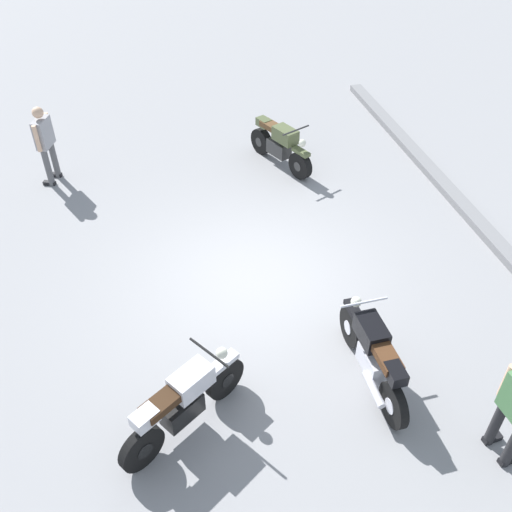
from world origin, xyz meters
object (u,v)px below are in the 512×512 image
(motorcycle_black_cruiser, at_px, (373,355))
(person_in_gray_shirt, at_px, (45,140))
(motorcycle_olive_vintage, at_px, (280,145))
(motorcycle_silver_cruiser, at_px, (183,402))

(motorcycle_black_cruiser, bearing_deg, person_in_gray_shirt, 33.29)
(motorcycle_black_cruiser, relative_size, motorcycle_olive_vintage, 1.13)
(motorcycle_olive_vintage, xyz_separation_m, person_in_gray_shirt, (-0.49, -4.89, 0.49))
(motorcycle_olive_vintage, bearing_deg, motorcycle_black_cruiser, -27.26)
(motorcycle_black_cruiser, relative_size, motorcycle_silver_cruiser, 1.16)
(motorcycle_black_cruiser, xyz_separation_m, motorcycle_silver_cruiser, (0.17, -2.67, 0.00))
(motorcycle_black_cruiser, distance_m, motorcycle_olive_vintage, 6.07)
(motorcycle_olive_vintage, bearing_deg, person_in_gray_shirt, -119.73)
(motorcycle_black_cruiser, bearing_deg, motorcycle_olive_vintage, -4.73)
(motorcycle_black_cruiser, distance_m, person_in_gray_shirt, 7.99)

